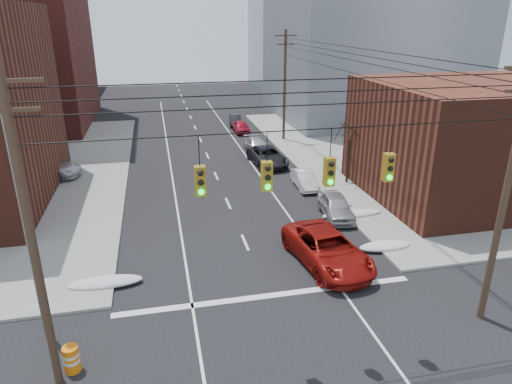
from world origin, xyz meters
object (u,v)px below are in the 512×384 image
parked_car_b (305,179)px  parked_car_e (241,127)px  red_pickup (327,249)px  parked_car_a (336,206)px  parked_car_c (267,156)px  construction_barrel (72,359)px  parked_car_f (235,120)px  lot_car_a (11,184)px  lot_car_b (45,168)px  parked_car_d (257,145)px

parked_car_b → parked_car_e: (-1.38, 18.32, 0.02)m
red_pickup → parked_car_e: 29.55m
red_pickup → parked_car_a: size_ratio=1.44×
parked_car_c → construction_barrel: parked_car_c is taller
parked_car_b → parked_car_a: bearing=-85.2°
parked_car_e → parked_car_c: bearing=-90.1°
parked_car_b → parked_car_f: parked_car_f is taller
parked_car_a → lot_car_a: bearing=165.4°
parked_car_e → lot_car_b: (-18.05, -12.13, 0.27)m
parked_car_b → parked_car_c: 6.32m
parked_car_d → construction_barrel: size_ratio=4.17×
parked_car_b → lot_car_a: size_ratio=0.80×
parked_car_e → construction_barrel: 37.12m
construction_barrel → red_pickup: bearing=24.2°
lot_car_a → construction_barrel: 20.45m
red_pickup → construction_barrel: size_ratio=6.06×
construction_barrel → parked_car_d: bearing=64.4°
parked_car_c → parked_car_e: 12.15m
parked_car_b → red_pickup: bearing=-100.0°
parked_car_e → parked_car_f: bearing=89.9°
parked_car_d → parked_car_e: 7.88m
parked_car_b → construction_barrel: (-14.26, -16.50, -0.10)m
parked_car_e → lot_car_a: size_ratio=0.80×
parked_car_b → lot_car_b: 20.39m
parked_car_b → parked_car_f: size_ratio=1.00×
construction_barrel → parked_car_f: bearing=71.6°
parked_car_c → parked_car_f: (0.00, 16.07, -0.13)m
parked_car_f → lot_car_a: size_ratio=0.80×
parked_car_b → parked_car_f: (-1.38, 22.24, 0.00)m
parked_car_a → construction_barrel: parked_car_a is taller
parked_car_e → lot_car_a: (-19.64, -15.53, 0.29)m
parked_car_f → lot_car_b: lot_car_b is taller
parked_car_f → red_pickup: bearing=-84.6°
parked_car_c → lot_car_a: lot_car_a is taller
parked_car_a → lot_car_b: size_ratio=0.77×
parked_car_f → parked_car_c: bearing=-82.6°
lot_car_a → construction_barrel: bearing=-150.7°
parked_car_e → construction_barrel: (-12.88, -34.82, -0.12)m
parked_car_c → construction_barrel: size_ratio=5.33×
parked_car_f → lot_car_a: bearing=-127.9°
parked_car_c → parked_car_e: (0.00, 12.15, -0.11)m
red_pickup → parked_car_c: (1.12, 17.38, -0.10)m
parked_car_b → lot_car_b: lot_car_b is taller
parked_car_b → construction_barrel: bearing=-128.2°
red_pickup → lot_car_b: (-16.92, 17.40, 0.06)m
parked_car_e → construction_barrel: parked_car_e is taller
parked_car_c → lot_car_a: bearing=-174.5°
parked_car_b → parked_car_e: bearing=96.9°
red_pickup → parked_car_f: (1.12, 33.45, -0.23)m
parked_car_d → red_pickup: bearing=-96.2°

